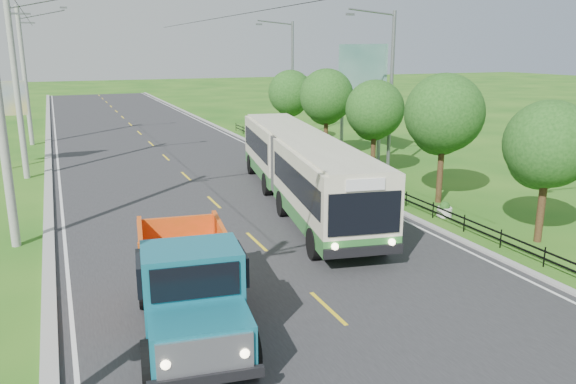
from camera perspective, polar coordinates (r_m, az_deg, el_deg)
ground at (r=16.06m, az=4.07°, el=-11.73°), size 240.00×240.00×0.00m
road at (r=34.23m, az=-11.06°, el=2.28°), size 14.00×120.00×0.02m
curb_left at (r=33.59m, az=-23.17°, el=1.25°), size 0.40×120.00×0.15m
curb_right at (r=36.27m, az=0.06°, el=3.29°), size 0.30×120.00×0.10m
edge_line_left at (r=33.59m, az=-22.22°, el=1.25°), size 0.12×120.00×0.00m
edge_line_right at (r=36.09m, az=-0.67°, el=3.19°), size 0.12×120.00×0.00m
centre_dash at (r=16.05m, az=4.07°, el=-11.66°), size 0.12×2.20×0.00m
railing_right at (r=31.27m, az=5.74°, el=1.88°), size 0.04×40.00×0.60m
pole_near at (r=22.00m, az=-27.21°, el=7.71°), size 3.51×0.32×10.00m
pole_mid at (r=33.94m, az=-25.82°, el=9.70°), size 3.51×0.32×10.00m
pole_far at (r=45.92m, az=-25.15°, el=10.65°), size 3.51×0.32×10.00m
tree_second at (r=22.50m, az=24.75°, el=4.03°), size 3.18×3.26×5.30m
tree_third at (r=26.81m, az=15.47°, el=7.33°), size 3.60×3.62×6.00m
tree_fourth at (r=31.77m, az=8.75°, el=7.99°), size 3.24×3.31×5.40m
tree_fifth at (r=36.98m, az=3.91°, el=9.43°), size 3.48×3.52×5.80m
tree_back at (r=42.43m, az=0.25°, el=9.84°), size 3.30×3.36×5.50m
streetlight_mid at (r=31.95m, az=10.20°, el=10.34°), size 3.02×0.20×9.07m
streetlight_far at (r=44.37m, az=0.26°, el=11.66°), size 3.02×0.20×9.07m
planter_near at (r=25.11m, az=15.61°, el=-1.78°), size 0.64×0.64×0.67m
planter_mid at (r=31.56m, az=6.70°, el=1.94°), size 0.64×0.64×0.67m
planter_far at (r=38.60m, az=0.91°, el=4.33°), size 0.64×0.64×0.67m
billboard_right at (r=37.91m, az=7.42°, el=11.73°), size 0.24×6.00×7.30m
bus at (r=25.58m, az=1.35°, el=2.85°), size 5.49×16.82×3.21m
dump_truck at (r=14.31m, az=-10.03°, el=-8.74°), size 3.14×6.54×2.65m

